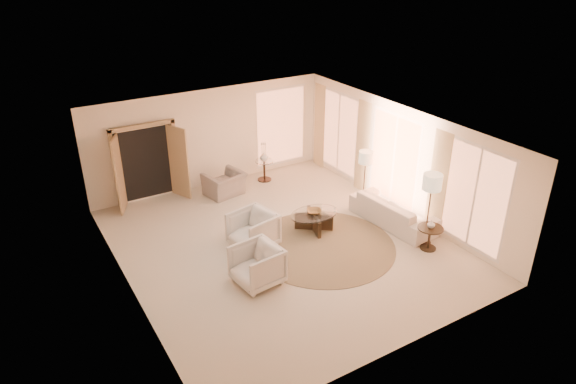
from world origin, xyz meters
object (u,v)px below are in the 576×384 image
side_table (264,168)px  end_vase (431,224)px  armchair_left (253,229)px  floor_lamp_near (366,160)px  bowl (314,212)px  sofa (393,211)px  coffee_table (314,219)px  end_table (430,234)px  armchair_right (257,264)px  floor_lamp_far (432,185)px  side_vase (264,157)px  accent_chair (224,180)px

side_table → end_vase: size_ratio=3.31×
armchair_left → end_vase: bearing=45.4°
floor_lamp_near → bowl: floor_lamp_near is taller
sofa → floor_lamp_near: floor_lamp_near is taller
coffee_table → floor_lamp_near: (1.88, 0.44, 1.02)m
floor_lamp_near → bowl: bearing=-166.8°
armchair_left → coffee_table: 1.64m
end_table → side_table: side_table is taller
armchair_left → coffee_table: armchair_left is taller
coffee_table → floor_lamp_near: floor_lamp_near is taller
sofa → coffee_table: bearing=63.3°
armchair_right → armchair_left: bearing=149.2°
end_table → bowl: (-1.78, 2.09, 0.12)m
floor_lamp_far → end_table: bearing=-115.1°
armchair_right → side_vase: size_ratio=3.49×
accent_chair → end_table: size_ratio=1.70×
sofa → floor_lamp_near: 1.54m
coffee_table → end_vase: size_ratio=8.47×
sofa → side_vase: bearing=15.9°
end_table → end_vase: end_vase is taller
floor_lamp_far → bowl: floor_lamp_far is taller
sofa → coffee_table: 2.03m
accent_chair → sofa: bearing=117.2°
bowl → end_table: bearing=-49.7°
end_table → armchair_left: bearing=147.5°
floor_lamp_near → floor_lamp_far: bearing=-90.0°
armchair_right → end_table: bearing=71.3°
accent_chair → end_vase: (2.83, -5.00, 0.21)m
side_vase → armchair_right: bearing=-120.4°
bowl → end_vase: (1.78, -2.09, 0.14)m
accent_chair → armchair_left: bearing=66.9°
end_table → floor_lamp_far: 1.15m
armchair_left → floor_lamp_far: bearing=48.9°
armchair_left → end_vase: size_ratio=5.09×
sofa → end_vase: (-0.11, -1.34, 0.31)m
sofa → armchair_right: armchair_right is taller
armchair_left → end_vase: 4.04m
coffee_table → armchair_right: bearing=-151.4°
accent_chair → side_vase: same height
armchair_left → coffee_table: (1.63, -0.08, -0.19)m
side_table → armchair_left: bearing=-122.7°
end_vase → side_vase: size_ratio=0.71×
end_table → end_vase: bearing=0.0°
floor_lamp_near → accent_chair: bearing=139.8°
armchair_left → side_table: (2.01, 3.12, -0.10)m
floor_lamp_near → end_table: bearing=-92.4°
sofa → coffee_table: size_ratio=1.46×
floor_lamp_far → end_vase: (-0.11, -0.22, -0.85)m
bowl → end_vase: end_vase is taller
coffee_table → bowl: size_ratio=4.43×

